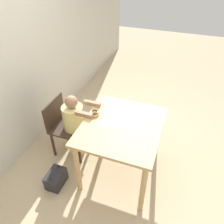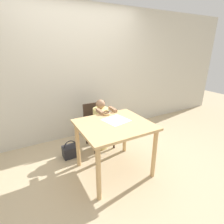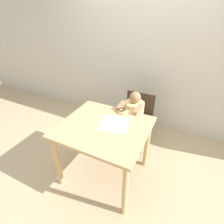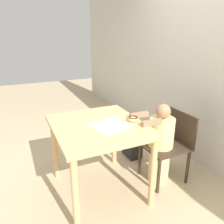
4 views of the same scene
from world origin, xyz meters
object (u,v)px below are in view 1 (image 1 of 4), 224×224
child_figure (75,126)px  donut (94,113)px  handbag (56,178)px  chair (67,126)px

child_figure → donut: bearing=-99.6°
handbag → donut: bearing=-30.7°
chair → donut: size_ratio=6.84×
child_figure → donut: 0.47m
donut → child_figure: bearing=80.4°
child_figure → handbag: (-0.58, -0.01, -0.35)m
child_figure → donut: size_ratio=7.97×
chair → child_figure: bearing=-90.0°
chair → handbag: size_ratio=2.63×
chair → donut: donut is taller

